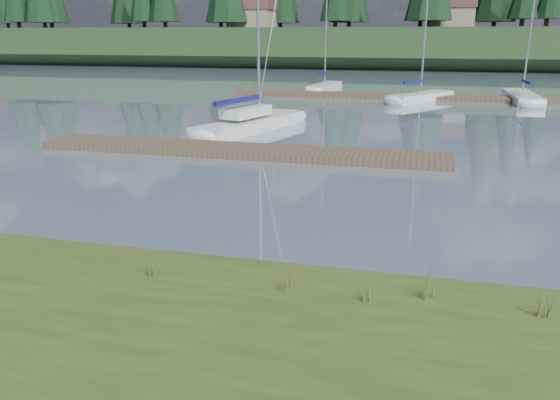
# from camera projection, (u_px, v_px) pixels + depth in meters

# --- Properties ---
(ground) EXTENTS (200.00, 200.00, 0.00)m
(ground) POSITION_uv_depth(u_px,v_px,m) (382.00, 98.00, 39.72)
(ground) COLOR slate
(ground) RESTS_ON ground
(ridge) EXTENTS (200.00, 20.00, 5.00)m
(ridge) POSITION_uv_depth(u_px,v_px,m) (404.00, 48.00, 78.85)
(ridge) COLOR #1C3218
(ridge) RESTS_ON ground
(sailboat_main) EXTENTS (4.16, 8.56, 12.20)m
(sailboat_main) POSITION_uv_depth(u_px,v_px,m) (258.00, 120.00, 26.84)
(sailboat_main) COLOR white
(sailboat_main) RESTS_ON ground
(dock_near) EXTENTS (16.00, 2.00, 0.30)m
(dock_near) POSITION_uv_depth(u_px,v_px,m) (238.00, 150.00, 21.15)
(dock_near) COLOR #4C3D2C
(dock_near) RESTS_ON ground
(dock_far) EXTENTS (26.00, 2.20, 0.30)m
(dock_far) POSITION_uv_depth(u_px,v_px,m) (410.00, 97.00, 39.21)
(dock_far) COLOR #4C3D2C
(dock_far) RESTS_ON ground
(sailboat_bg_1) EXTENTS (2.10, 6.98, 10.38)m
(sailboat_bg_1) POSITION_uv_depth(u_px,v_px,m) (327.00, 86.00, 45.19)
(sailboat_bg_1) COLOR white
(sailboat_bg_1) RESTS_ON ground
(sailboat_bg_2) EXTENTS (5.00, 6.73, 10.76)m
(sailboat_bg_2) POSITION_uv_depth(u_px,v_px,m) (425.00, 96.00, 38.04)
(sailboat_bg_2) COLOR white
(sailboat_bg_2) RESTS_ON ground
(sailboat_bg_3) EXTENTS (1.76, 8.31, 12.14)m
(sailboat_bg_3) POSITION_uv_depth(u_px,v_px,m) (520.00, 96.00, 38.31)
(sailboat_bg_3) COLOR white
(sailboat_bg_3) RESTS_ON ground
(weed_0) EXTENTS (0.17, 0.14, 0.49)m
(weed_0) POSITION_uv_depth(u_px,v_px,m) (287.00, 279.00, 9.13)
(weed_0) COLOR #475B23
(weed_0) RESTS_ON bank
(weed_1) EXTENTS (0.17, 0.14, 0.46)m
(weed_1) POSITION_uv_depth(u_px,v_px,m) (290.00, 278.00, 9.22)
(weed_1) COLOR #475B23
(weed_1) RESTS_ON bank
(weed_2) EXTENTS (0.17, 0.14, 0.74)m
(weed_2) POSITION_uv_depth(u_px,v_px,m) (429.00, 280.00, 8.85)
(weed_2) COLOR #475B23
(weed_2) RESTS_ON bank
(weed_3) EXTENTS (0.17, 0.14, 0.46)m
(weed_3) POSITION_uv_depth(u_px,v_px,m) (153.00, 265.00, 9.70)
(weed_3) COLOR #475B23
(weed_3) RESTS_ON bank
(weed_4) EXTENTS (0.17, 0.14, 0.40)m
(weed_4) POSITION_uv_depth(u_px,v_px,m) (368.00, 292.00, 8.77)
(weed_4) COLOR #475B23
(weed_4) RESTS_ON bank
(weed_5) EXTENTS (0.17, 0.14, 0.64)m
(weed_5) POSITION_uv_depth(u_px,v_px,m) (546.00, 300.00, 8.27)
(weed_5) COLOR #475B23
(weed_5) RESTS_ON bank
(mud_lip) EXTENTS (60.00, 0.50, 0.14)m
(mud_lip) POSITION_uv_depth(u_px,v_px,m) (262.00, 276.00, 10.41)
(mud_lip) COLOR #33281C
(mud_lip) RESTS_ON ground
(house_0) EXTENTS (6.30, 5.30, 4.65)m
(house_0) POSITION_uv_depth(u_px,v_px,m) (252.00, 13.00, 79.83)
(house_0) COLOR gray
(house_0) RESTS_ON ridge
(house_1) EXTENTS (6.30, 5.30, 4.65)m
(house_1) POSITION_uv_depth(u_px,v_px,m) (451.00, 12.00, 74.18)
(house_1) COLOR gray
(house_1) RESTS_ON ridge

